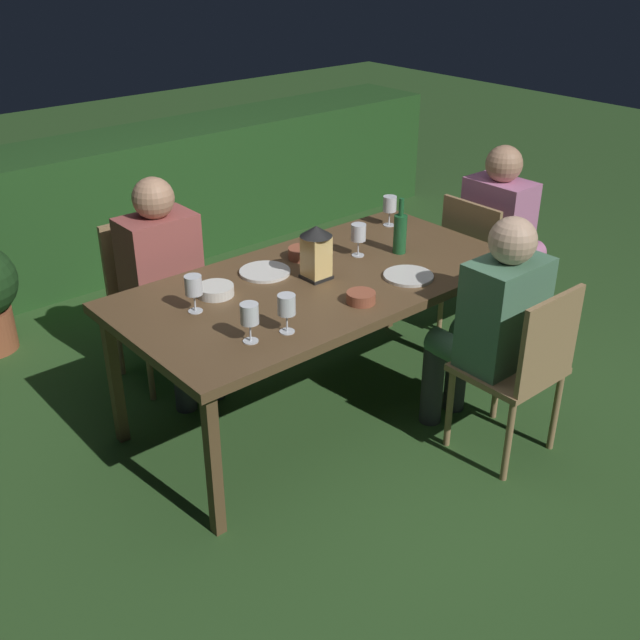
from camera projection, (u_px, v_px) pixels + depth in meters
The scene contains 21 objects.
ground_plane at pixel (320, 407), 3.96m from camera, with size 16.00×16.00×0.00m, color #2D5123.
dining_table at pixel (320, 288), 3.64m from camera, with size 1.96×0.98×0.74m.
chair_head_far at pixel (479, 262), 4.44m from camera, with size 0.40×0.42×0.87m.
person_in_pink at pixel (503, 229), 4.48m from camera, with size 0.48×0.38×1.15m.
chair_side_left_b at pixel (522, 366), 3.40m from camera, with size 0.42×0.40×0.87m.
person_in_green at pixel (491, 320), 3.46m from camera, with size 0.38×0.47×1.15m.
chair_side_right_a at pixel (152, 292), 4.08m from camera, with size 0.42×0.40×0.87m.
person_in_rust at pixel (168, 278), 3.87m from camera, with size 0.38×0.47×1.15m.
lantern_centerpiece at pixel (316, 249), 3.56m from camera, with size 0.15×0.15×0.27m.
green_bottle_on_table at pixel (400, 233), 3.86m from camera, with size 0.07×0.07×0.29m.
wine_glass_a at pixel (193, 287), 3.26m from camera, with size 0.08×0.08×0.17m.
wine_glass_b at pixel (250, 316), 3.02m from camera, with size 0.08×0.08×0.17m.
wine_glass_c at pixel (390, 205), 4.21m from camera, with size 0.08×0.08×0.17m.
wine_glass_d at pixel (358, 234), 3.82m from camera, with size 0.08×0.08×0.17m.
wine_glass_e at pixel (287, 307), 3.10m from camera, with size 0.08×0.08×0.17m.
plate_a at pixel (265, 272), 3.68m from camera, with size 0.25×0.25×0.01m, color white.
plate_b at pixel (408, 276), 3.63m from camera, with size 0.24×0.24×0.01m, color silver.
bowl_olives at pixel (302, 253), 3.83m from camera, with size 0.14×0.14×0.06m.
bowl_bread at pixel (361, 297), 3.38m from camera, with size 0.13×0.13×0.05m.
bowl_salad at pixel (215, 290), 3.45m from camera, with size 0.17×0.17×0.05m.
hedge_backdrop at pixel (100, 207), 5.37m from camera, with size 5.85×0.66×0.92m, color #234C1E.
Camera 1 is at (-2.14, -2.51, 2.24)m, focal length 42.61 mm.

